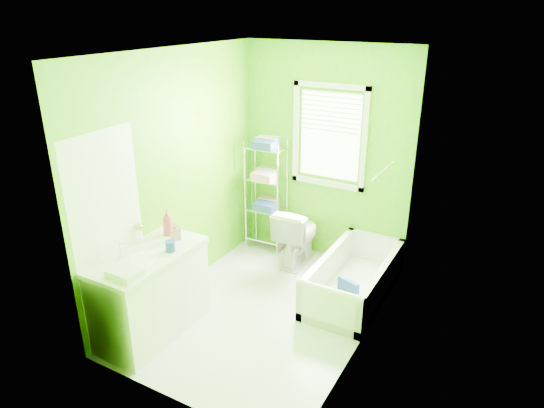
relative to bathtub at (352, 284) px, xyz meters
The scene contains 9 objects.
ground 0.99m from the bathtub, 136.52° to the right, with size 2.90×2.90×0.00m, color silver.
room_envelope 1.70m from the bathtub, 136.52° to the right, with size 2.14×2.94×2.62m.
window 1.77m from the bathtub, 131.05° to the left, with size 0.92×0.05×1.22m.
door 2.56m from the bathtub, 136.30° to the right, with size 0.09×0.80×2.00m.
right_wall_decor 1.40m from the bathtub, 64.54° to the right, with size 0.04×1.48×1.17m.
bathtub is the anchor object (origin of this frame).
toilet 0.99m from the bathtub, 154.76° to the left, with size 0.42×0.73×0.74m, color white.
vanity 2.14m from the bathtub, 134.31° to the right, with size 0.58×1.13×1.11m.
wire_shelf_unit 1.69m from the bathtub, 157.11° to the left, with size 0.50×0.40×1.46m.
Camera 1 is at (2.15, -3.71, 2.96)m, focal length 32.00 mm.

